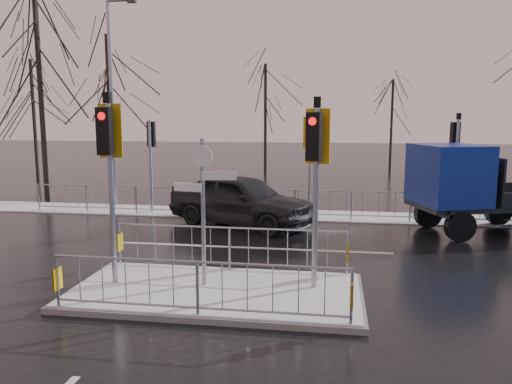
# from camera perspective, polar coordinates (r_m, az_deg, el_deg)

# --- Properties ---
(ground) EXTENTS (120.00, 120.00, 0.00)m
(ground) POSITION_cam_1_polar(r_m,az_deg,el_deg) (10.57, -4.59, -11.67)
(ground) COLOR black
(ground) RESTS_ON ground
(snow_verge) EXTENTS (30.00, 2.00, 0.04)m
(snow_verge) POSITION_cam_1_polar(r_m,az_deg,el_deg) (18.74, 1.53, -2.55)
(snow_verge) COLOR white
(snow_verge) RESTS_ON ground
(lane_markings) EXTENTS (8.00, 11.38, 0.01)m
(lane_markings) POSITION_cam_1_polar(r_m,az_deg,el_deg) (10.27, -5.04, -12.28)
(lane_markings) COLOR silver
(lane_markings) RESTS_ON ground
(traffic_island) EXTENTS (6.00, 3.04, 4.15)m
(traffic_island) POSITION_cam_1_polar(r_m,az_deg,el_deg) (10.46, -4.67, -9.63)
(traffic_island) COLOR #63625E
(traffic_island) RESTS_ON ground
(far_kerb_fixtures) EXTENTS (18.00, 0.65, 3.83)m
(far_kerb_fixtures) POSITION_cam_1_polar(r_m,az_deg,el_deg) (18.04, 2.26, 0.23)
(far_kerb_fixtures) COLOR gray
(far_kerb_fixtures) RESTS_ON ground
(car_far_lane) EXTENTS (5.53, 3.97, 1.75)m
(car_far_lane) POSITION_cam_1_polar(r_m,az_deg,el_deg) (16.84, -1.69, -0.88)
(car_far_lane) COLOR black
(car_far_lane) RESTS_ON ground
(flatbed_truck) EXTENTS (6.42, 3.95, 2.80)m
(flatbed_truck) POSITION_cam_1_polar(r_m,az_deg,el_deg) (17.02, 23.58, 0.59)
(flatbed_truck) COLOR black
(flatbed_truck) RESTS_ON ground
(tree_near_a) EXTENTS (4.75, 4.75, 8.97)m
(tree_near_a) POSITION_cam_1_polar(r_m,az_deg,el_deg) (24.43, -23.60, 13.71)
(tree_near_a) COLOR black
(tree_near_a) RESTS_ON ground
(tree_near_b) EXTENTS (4.00, 4.00, 7.55)m
(tree_near_b) POSITION_cam_1_polar(r_m,az_deg,el_deg) (24.48, -16.49, 11.79)
(tree_near_b) COLOR black
(tree_near_b) RESTS_ON ground
(tree_near_c) EXTENTS (3.50, 3.50, 6.61)m
(tree_near_c) POSITION_cam_1_polar(r_m,az_deg,el_deg) (27.50, -24.15, 9.67)
(tree_near_c) COLOR black
(tree_near_c) RESTS_ON ground
(tree_far_a) EXTENTS (3.75, 3.75, 7.08)m
(tree_far_a) POSITION_cam_1_polar(r_m,az_deg,el_deg) (31.95, 1.09, 10.76)
(tree_far_a) COLOR black
(tree_far_a) RESTS_ON ground
(tree_far_b) EXTENTS (3.25, 3.25, 6.14)m
(tree_far_b) POSITION_cam_1_polar(r_m,az_deg,el_deg) (33.84, 15.30, 9.25)
(tree_far_b) COLOR black
(tree_far_b) RESTS_ON ground
(street_lamp_left) EXTENTS (1.25, 0.18, 8.20)m
(street_lamp_left) POSITION_cam_1_polar(r_m,az_deg,el_deg) (21.07, -16.01, 10.59)
(street_lamp_left) COLOR gray
(street_lamp_left) RESTS_ON ground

